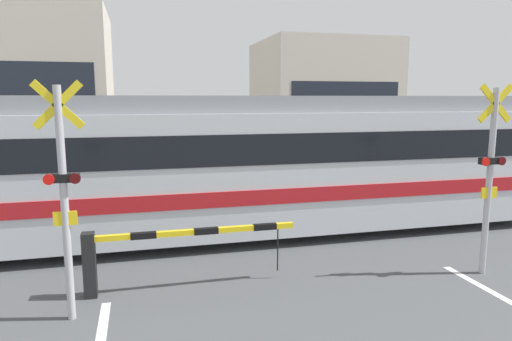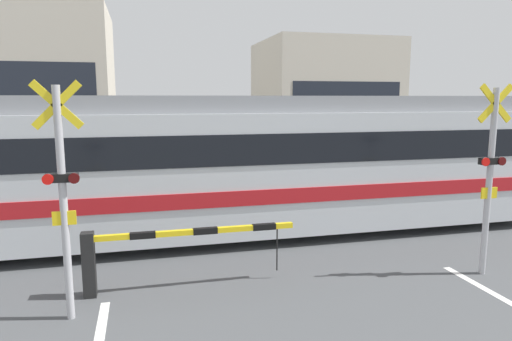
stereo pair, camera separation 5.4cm
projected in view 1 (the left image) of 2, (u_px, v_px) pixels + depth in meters
rail_track_near at (256, 238)px, 10.36m from camera, size 50.00×0.10×0.08m
rail_track_far at (243, 222)px, 11.73m from camera, size 50.00×0.10×0.08m
commuter_train at (231, 161)px, 10.67m from camera, size 15.32×2.96×3.25m
crossing_barrier_near at (145, 248)px, 7.51m from camera, size 3.54×0.20×1.08m
crossing_barrier_far at (305, 178)px, 14.19m from camera, size 3.54×0.20×1.08m
crossing_signal_left at (64, 191)px, 6.38m from camera, size 0.68×0.15×3.45m
crossing_signal_right at (490, 171)px, 8.13m from camera, size 0.68×0.15×3.45m
pedestrian at (239, 162)px, 16.01m from camera, size 0.38×0.22×1.71m
building_left_of_street at (47, 90)px, 20.65m from camera, size 5.52×5.94×7.08m
building_right_of_street at (321, 101)px, 24.01m from camera, size 6.37×5.94×6.08m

